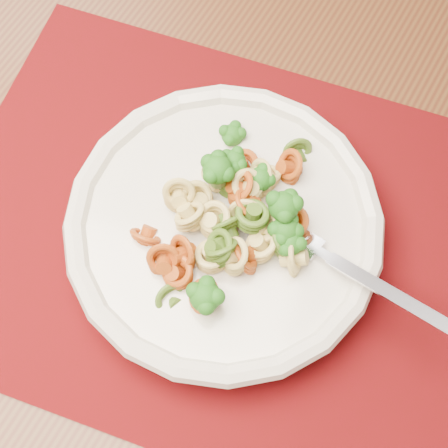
# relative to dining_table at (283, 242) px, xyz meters

# --- Properties ---
(dining_table) EXTENTS (1.63, 1.25, 0.76)m
(dining_table) POSITION_rel_dining_table_xyz_m (0.00, 0.00, 0.00)
(dining_table) COLOR #543217
(dining_table) RESTS_ON ground
(placemat) EXTENTS (0.51, 0.41, 0.00)m
(placemat) POSITION_rel_dining_table_xyz_m (-0.06, -0.05, 0.10)
(placemat) COLOR #56030C
(placemat) RESTS_ON dining_table
(pasta_bowl) EXTENTS (0.28, 0.28, 0.05)m
(pasta_bowl) POSITION_rel_dining_table_xyz_m (-0.05, -0.05, 0.13)
(pasta_bowl) COLOR silver
(pasta_bowl) RESTS_ON placemat
(pasta_broccoli_heap) EXTENTS (0.23, 0.23, 0.06)m
(pasta_broccoli_heap) POSITION_rel_dining_table_xyz_m (-0.05, -0.05, 0.15)
(pasta_broccoli_heap) COLOR tan
(pasta_broccoli_heap) RESTS_ON pasta_bowl
(fork) EXTENTS (0.18, 0.10, 0.08)m
(fork) POSITION_rel_dining_table_xyz_m (0.02, -0.05, 0.15)
(fork) COLOR silver
(fork) RESTS_ON pasta_bowl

